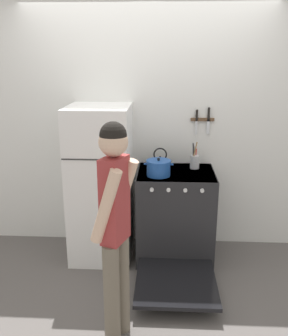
% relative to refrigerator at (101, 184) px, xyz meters
% --- Properties ---
extents(ground_plane, '(14.00, 14.00, 0.00)m').
position_rel_refrigerator_xyz_m(ground_plane, '(0.45, 0.33, -0.78)').
color(ground_plane, '#5B5654').
extents(wall_back, '(10.00, 0.06, 2.55)m').
position_rel_refrigerator_xyz_m(wall_back, '(0.45, 0.36, 0.50)').
color(wall_back, silver).
rests_on(wall_back, ground_plane).
extents(refrigerator, '(0.60, 0.68, 1.55)m').
position_rel_refrigerator_xyz_m(refrigerator, '(0.00, 0.00, 0.00)').
color(refrigerator, white).
rests_on(refrigerator, ground_plane).
extents(stove_range, '(0.76, 1.37, 0.91)m').
position_rel_refrigerator_xyz_m(stove_range, '(0.75, -0.03, -0.32)').
color(stove_range, '#232326').
rests_on(stove_range, ground_plane).
extents(dutch_oven_pot, '(0.28, 0.24, 0.18)m').
position_rel_refrigerator_xyz_m(dutch_oven_pot, '(0.58, -0.12, 0.21)').
color(dutch_oven_pot, '#1E4C9E').
rests_on(dutch_oven_pot, stove_range).
extents(tea_kettle, '(0.22, 0.18, 0.21)m').
position_rel_refrigerator_xyz_m(tea_kettle, '(0.59, 0.14, 0.19)').
color(tea_kettle, black).
rests_on(tea_kettle, stove_range).
extents(utensil_jar, '(0.09, 0.09, 0.28)m').
position_rel_refrigerator_xyz_m(utensil_jar, '(0.94, 0.14, 0.21)').
color(utensil_jar, '#B7BABF').
rests_on(utensil_jar, stove_range).
extents(person, '(0.34, 0.39, 1.62)m').
position_rel_refrigerator_xyz_m(person, '(0.30, -1.21, 0.15)').
color(person, '#6B6051').
rests_on(person, ground_plane).
extents(wall_knife_strip, '(0.24, 0.03, 0.28)m').
position_rel_refrigerator_xyz_m(wall_knife_strip, '(1.02, 0.31, 0.61)').
color(wall_knife_strip, brown).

